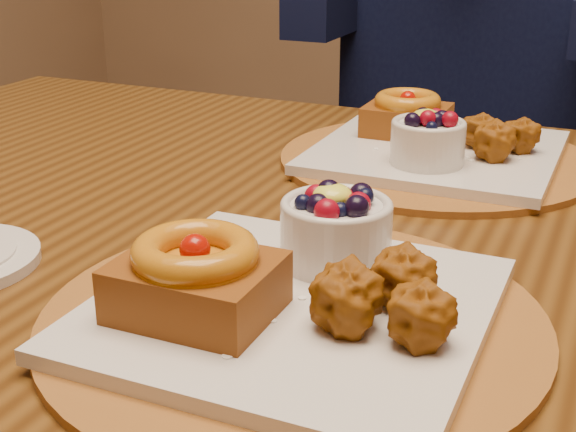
# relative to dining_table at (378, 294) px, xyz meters

# --- Properties ---
(dining_table) EXTENTS (1.60, 0.90, 0.76)m
(dining_table) POSITION_rel_dining_table_xyz_m (0.00, 0.00, 0.00)
(dining_table) COLOR #3E220B
(dining_table) RESTS_ON ground
(place_setting_near) EXTENTS (0.38, 0.38, 0.09)m
(place_setting_near) POSITION_rel_dining_table_xyz_m (-0.00, -0.21, 0.10)
(place_setting_near) COLOR brown
(place_setting_near) RESTS_ON dining_table
(place_setting_far) EXTENTS (0.38, 0.38, 0.08)m
(place_setting_far) POSITION_rel_dining_table_xyz_m (-0.00, 0.22, 0.10)
(place_setting_far) COLOR brown
(place_setting_far) RESTS_ON dining_table
(chair_far) EXTENTS (0.51, 0.51, 0.87)m
(chair_far) POSITION_rel_dining_table_xyz_m (-0.03, 0.85, -0.19)
(chair_far) COLOR black
(chair_far) RESTS_ON ground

